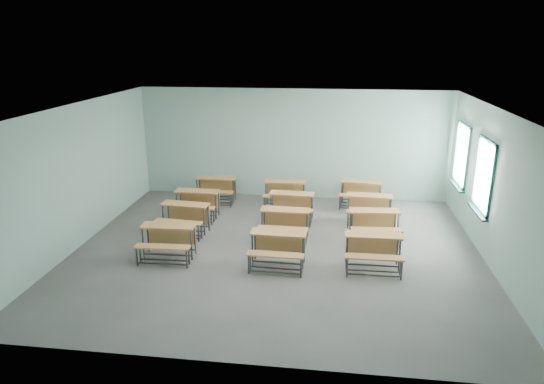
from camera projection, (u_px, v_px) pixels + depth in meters
The scene contains 13 objects.
room at pixel (281, 182), 10.41m from camera, with size 9.04×8.04×3.24m.
desk_unit_r0c0 at pixel (167, 237), 10.39m from camera, with size 1.18×0.81×0.72m.
desk_unit_r0c1 at pixel (278, 244), 10.01m from camera, with size 1.18×0.81×0.72m.
desk_unit_r0c2 at pixel (373, 247), 9.90m from camera, with size 1.16×0.79×0.72m.
desk_unit_r1c0 at pixel (184, 214), 11.75m from camera, with size 1.22×0.88×0.72m.
desk_unit_r1c1 at pixel (285, 220), 11.36m from camera, with size 1.17×0.80×0.72m.
desk_unit_r1c2 at pixel (375, 221), 11.29m from camera, with size 1.21×0.85×0.72m.
desk_unit_r2c0 at pixel (197, 200), 12.75m from camera, with size 1.17×0.80×0.72m.
desk_unit_r2c1 at pixel (291, 203), 12.55m from camera, with size 1.18×0.81×0.72m.
desk_unit_r2c2 at pixel (370, 205), 12.39m from camera, with size 1.18×0.81×0.72m.
desk_unit_r3c0 at pixel (215, 186), 13.98m from camera, with size 1.17×0.80×0.72m.
desk_unit_r3c1 at pixel (285, 190), 13.60m from camera, with size 1.17×0.80×0.72m.
desk_unit_r3c2 at pixel (361, 190), 13.60m from camera, with size 1.25×0.92×0.72m.
Camera 1 is at (1.18, -9.90, 4.55)m, focal length 32.00 mm.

